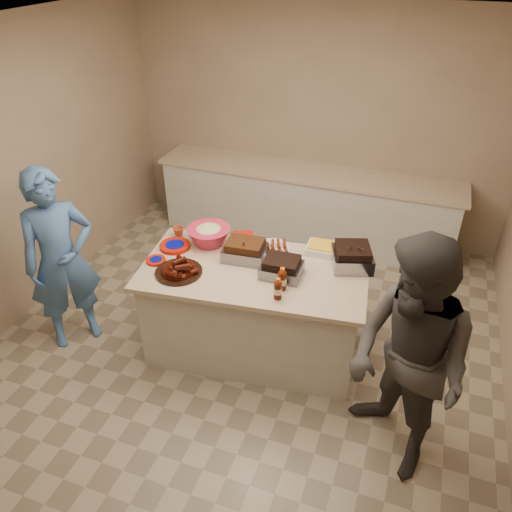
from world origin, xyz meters
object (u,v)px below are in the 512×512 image
(roasting_pan, at_px, (351,266))
(bbq_bottle_a, at_px, (282,289))
(rib_platter, at_px, (179,273))
(mustard_bottle, at_px, (240,256))
(island, at_px, (254,348))
(coleslaw_bowl, at_px, (209,243))
(guest_gray, at_px, (388,451))
(plastic_cup, at_px, (179,237))
(bbq_bottle_b, at_px, (278,298))
(guest_blue, at_px, (80,335))

(roasting_pan, height_order, bbq_bottle_a, bbq_bottle_a)
(rib_platter, height_order, mustard_bottle, rib_platter)
(rib_platter, height_order, roasting_pan, rib_platter)
(island, bearing_deg, roasting_pan, 16.67)
(coleslaw_bowl, distance_m, guest_gray, 2.25)
(island, relative_size, rib_platter, 4.79)
(plastic_cup, bearing_deg, island, -17.51)
(island, xyz_separation_m, mustard_bottle, (-0.18, 0.14, 0.89))
(bbq_bottle_b, distance_m, guest_gray, 1.40)
(bbq_bottle_a, relative_size, bbq_bottle_b, 1.09)
(island, bearing_deg, mustard_bottle, 134.79)
(island, height_order, bbq_bottle_a, bbq_bottle_a)
(bbq_bottle_a, xyz_separation_m, guest_blue, (-1.93, -0.21, -0.89))
(bbq_bottle_b, bearing_deg, guest_gray, -21.25)
(rib_platter, height_order, guest_gray, rib_platter)
(guest_gray, bearing_deg, mustard_bottle, -162.13)
(roasting_pan, height_order, guest_gray, roasting_pan)
(roasting_pan, xyz_separation_m, coleslaw_bowl, (-1.27, -0.08, 0.00))
(bbq_bottle_b, bearing_deg, roasting_pan, 54.67)
(bbq_bottle_a, bearing_deg, guest_gray, -26.86)
(plastic_cup, height_order, guest_gray, plastic_cup)
(rib_platter, distance_m, guest_gray, 2.12)
(island, xyz_separation_m, guest_blue, (-1.63, -0.40, 0.00))
(roasting_pan, xyz_separation_m, bbq_bottle_a, (-0.45, -0.51, 0.00))
(bbq_bottle_a, relative_size, plastic_cup, 1.95)
(mustard_bottle, height_order, guest_blue, mustard_bottle)
(island, height_order, rib_platter, rib_platter)
(rib_platter, xyz_separation_m, guest_gray, (1.88, -0.44, -0.89))
(bbq_bottle_a, distance_m, guest_gray, 1.44)
(plastic_cup, bearing_deg, guest_blue, -140.35)
(mustard_bottle, bearing_deg, guest_gray, -29.43)
(bbq_bottle_b, bearing_deg, plastic_cup, 153.41)
(plastic_cup, distance_m, guest_blue, 1.37)
(mustard_bottle, bearing_deg, rib_platter, -133.41)
(bbq_bottle_a, distance_m, plastic_cup, 1.22)
(island, relative_size, guest_gray, 1.03)
(coleslaw_bowl, distance_m, bbq_bottle_b, 0.99)
(coleslaw_bowl, distance_m, guest_blue, 1.56)
(guest_blue, xyz_separation_m, guest_gray, (2.95, -0.30, 0.00))
(roasting_pan, relative_size, plastic_cup, 3.17)
(roasting_pan, xyz_separation_m, mustard_bottle, (-0.93, -0.18, 0.00))
(roasting_pan, relative_size, bbq_bottle_b, 1.77)
(coleslaw_bowl, bearing_deg, bbq_bottle_a, -27.85)
(island, relative_size, coleslaw_bowl, 4.86)
(coleslaw_bowl, distance_m, mustard_bottle, 0.35)
(island, xyz_separation_m, guest_gray, (1.31, -0.70, 0.00))
(roasting_pan, xyz_separation_m, guest_blue, (-2.38, -0.73, -0.89))
(plastic_cup, distance_m, guest_gray, 2.51)
(island, distance_m, rib_platter, 1.08)
(island, bearing_deg, guest_gray, -34.69)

